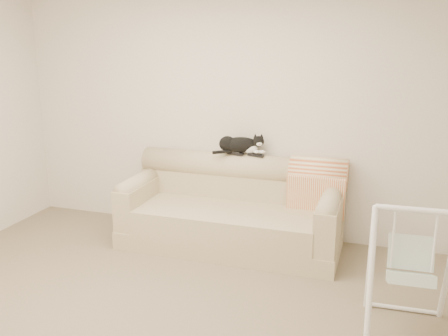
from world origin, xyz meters
name	(u,v)px	position (x,y,z in m)	size (l,w,h in m)	color
ground_plane	(163,324)	(0.00, 0.00, 0.00)	(5.00, 5.00, 0.00)	brown
room_shell	(156,122)	(0.00, 0.00, 1.53)	(5.04, 4.04, 2.60)	beige
sofa	(233,211)	(0.04, 1.62, 0.35)	(2.20, 0.93, 0.90)	tan
remote_a	(236,153)	(0.00, 1.84, 0.91)	(0.19, 0.09, 0.03)	black
remote_b	(256,155)	(0.22, 1.83, 0.91)	(0.18, 0.08, 0.02)	black
tuxedo_cat	(240,145)	(0.05, 1.85, 1.00)	(0.52, 0.34, 0.21)	black
throw_blanket	(318,177)	(0.87, 1.84, 0.72)	(0.57, 0.38, 0.58)	#CE6031
baby_swing	(410,271)	(1.71, 0.47, 0.48)	(0.61, 0.65, 0.97)	white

